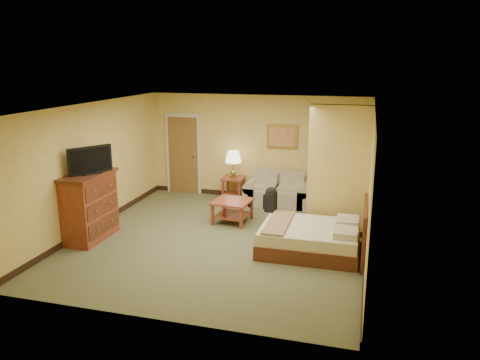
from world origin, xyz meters
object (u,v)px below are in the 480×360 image
(dresser, at_px, (89,206))
(bed, at_px, (314,238))
(loveseat, at_px, (278,194))
(coffee_table, at_px, (232,207))

(dresser, bearing_deg, bed, 6.71)
(loveseat, bearing_deg, coffee_table, -114.77)
(dresser, xyz_separation_m, bed, (4.30, 0.51, -0.40))
(loveseat, relative_size, bed, 0.85)
(loveseat, xyz_separation_m, dresser, (-3.12, -3.18, 0.41))
(loveseat, bearing_deg, dresser, -134.51)
(coffee_table, relative_size, dresser, 0.63)
(bed, bearing_deg, coffee_table, 148.88)
(loveseat, xyz_separation_m, coffee_table, (-0.71, -1.53, 0.09))
(coffee_table, xyz_separation_m, dresser, (-2.42, -1.65, 0.32))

